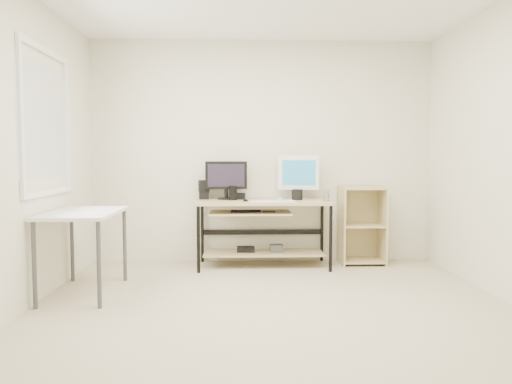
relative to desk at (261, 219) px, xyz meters
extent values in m
cube|color=#BDB091|center=(0.03, -1.66, -0.54)|extent=(4.00, 4.00, 0.01)
cube|color=beige|center=(0.03, 0.34, 0.76)|extent=(4.00, 0.01, 2.60)
cube|color=beige|center=(0.03, -3.66, 0.76)|extent=(4.00, 0.01, 2.60)
cube|color=beige|center=(-1.97, -1.66, 0.76)|extent=(0.01, 4.00, 2.60)
cube|color=white|center=(-1.96, -1.06, 1.01)|extent=(0.01, 1.00, 1.20)
cube|color=tan|center=(0.03, -0.01, 0.20)|extent=(1.50, 0.65, 0.03)
cube|color=tan|center=(-0.12, -0.06, 0.08)|extent=(0.90, 0.49, 0.02)
cube|color=tan|center=(0.03, 0.04, -0.39)|extent=(1.35, 0.46, 0.02)
cube|color=black|center=(-0.17, -0.06, 0.10)|extent=(0.33, 0.22, 0.01)
cylinder|color=black|center=(0.08, -0.11, 0.10)|extent=(0.14, 0.01, 0.01)
cube|color=#3D3D40|center=(0.18, 0.04, -0.34)|extent=(0.15, 0.15, 0.08)
cube|color=black|center=(-0.17, 0.04, -0.35)|extent=(0.20, 0.12, 0.06)
cylinder|color=black|center=(-0.68, -0.29, -0.18)|extent=(0.04, 0.04, 0.72)
cylinder|color=black|center=(-0.68, 0.28, -0.18)|extent=(0.04, 0.04, 0.72)
cylinder|color=black|center=(0.74, -0.29, -0.18)|extent=(0.04, 0.04, 0.72)
cylinder|color=black|center=(0.74, 0.28, -0.18)|extent=(0.04, 0.04, 0.72)
cube|color=white|center=(-1.65, -1.06, 0.20)|extent=(0.60, 1.00, 0.03)
cylinder|color=#3D3D40|center=(-1.91, -1.52, -0.18)|extent=(0.04, 0.04, 0.72)
cylinder|color=#3D3D40|center=(-1.91, -0.60, -0.18)|extent=(0.04, 0.04, 0.72)
cylinder|color=#3D3D40|center=(-1.39, -1.52, -0.18)|extent=(0.04, 0.04, 0.72)
cylinder|color=#3D3D40|center=(-1.39, -0.60, -0.18)|extent=(0.04, 0.04, 0.72)
cube|color=#C9B87D|center=(0.94, 0.12, -0.09)|extent=(0.02, 0.40, 0.90)
cube|color=#C9B87D|center=(1.42, 0.12, -0.09)|extent=(0.02, 0.40, 0.90)
cube|color=#C9B87D|center=(1.18, 0.31, -0.09)|extent=(0.50, 0.02, 0.90)
cube|color=#C9B87D|center=(1.18, 0.12, -0.50)|extent=(0.46, 0.38, 0.02)
cube|color=#C9B87D|center=(1.18, 0.12, -0.09)|extent=(0.46, 0.38, 0.02)
cube|color=#C9B87D|center=(1.18, 0.12, 0.34)|extent=(0.46, 0.38, 0.02)
cylinder|color=black|center=(-0.40, 0.17, 0.22)|extent=(0.20, 0.20, 0.02)
cylinder|color=black|center=(-0.40, 0.17, 0.28)|extent=(0.04, 0.04, 0.10)
cube|color=black|center=(-0.40, 0.17, 0.49)|extent=(0.48, 0.08, 0.32)
cube|color=black|center=(-0.40, 0.14, 0.49)|extent=(0.41, 0.03, 0.26)
cube|color=silver|center=(0.44, 0.20, 0.22)|extent=(0.17, 0.15, 0.01)
cylinder|color=silver|center=(0.44, 0.20, 0.27)|extent=(0.04, 0.04, 0.10)
cube|color=white|center=(0.44, 0.20, 0.52)|extent=(0.48, 0.13, 0.40)
cube|color=teal|center=(0.44, 0.17, 0.52)|extent=(0.40, 0.07, 0.32)
cube|color=white|center=(0.11, -0.20, 0.22)|extent=(0.50, 0.25, 0.02)
ellipsoid|color=#AAAAAF|center=(0.20, -0.12, 0.23)|extent=(0.11, 0.15, 0.04)
cube|color=black|center=(-0.26, 0.17, 0.25)|extent=(0.16, 0.09, 0.08)
cube|color=black|center=(-0.66, 0.21, 0.26)|extent=(0.12, 0.12, 0.09)
cube|color=black|center=(-0.66, 0.21, 0.37)|extent=(0.13, 0.13, 0.13)
cube|color=black|center=(0.41, 0.07, 0.27)|extent=(0.13, 0.13, 0.12)
cube|color=black|center=(-0.32, 0.06, 0.29)|extent=(0.09, 0.07, 0.16)
cylinder|color=black|center=(-0.18, -0.09, 0.22)|extent=(0.06, 0.06, 0.02)
cube|color=black|center=(0.33, -0.15, 0.22)|extent=(0.07, 0.11, 0.01)
cylinder|color=olive|center=(0.72, -0.07, 0.21)|extent=(0.10, 0.10, 0.01)
cylinder|color=white|center=(0.72, -0.07, 0.28)|extent=(0.08, 0.08, 0.13)
camera|label=1|loc=(-0.25, -5.57, 0.70)|focal=35.00mm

